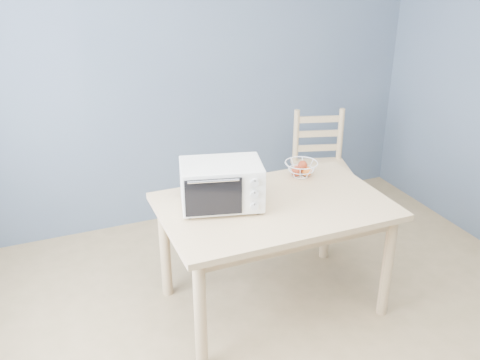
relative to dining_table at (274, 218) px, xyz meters
name	(u,v)px	position (x,y,z in m)	size (l,w,h in m)	color
room	(340,172)	(-0.08, -0.80, 0.65)	(4.01, 4.51, 2.61)	tan
dining_table	(274,218)	(0.00, 0.00, 0.00)	(1.40, 0.90, 0.75)	#E2B688
toaster_oven	(218,184)	(-0.33, 0.09, 0.25)	(0.55, 0.44, 0.28)	white
fruit_basket	(301,168)	(0.35, 0.30, 0.16)	(0.27, 0.27, 0.12)	white
dining_chair	(320,170)	(0.87, 0.90, -0.18)	(0.55, 0.55, 0.95)	#E2B688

